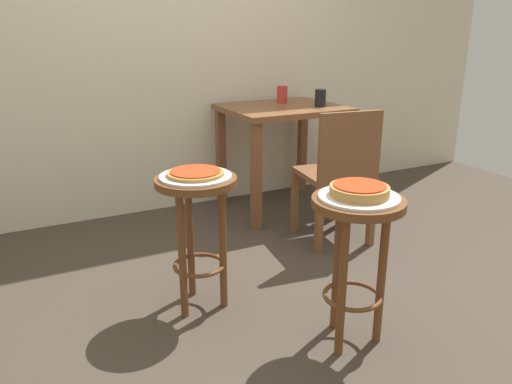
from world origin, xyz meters
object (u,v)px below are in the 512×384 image
object	(u,v)px
dining_table	(282,126)
wooden_chair	(339,171)
serving_plate_middle	(196,176)
stool_foreground	(356,238)
serving_plate_foreground	(359,197)
stool_middle	(197,213)
pizza_middle	(195,173)
pizza_foreground	(359,190)
cup_near_edge	(320,98)
cup_far_edge	(282,94)

from	to	relation	value
dining_table	wooden_chair	bearing A→B (deg)	-90.38
serving_plate_middle	stool_foreground	bearing A→B (deg)	-49.85
serving_plate_foreground	stool_middle	xyz separation A→B (m)	(-0.48, 0.57, -0.18)
stool_middle	wooden_chair	xyz separation A→B (m)	(1.04, 0.33, -0.02)
stool_middle	pizza_middle	distance (m)	0.19
serving_plate_middle	pizza_middle	world-z (taller)	pizza_middle
pizza_foreground	wooden_chair	size ratio (longest dim) A/B	0.28
stool_middle	cup_near_edge	bearing A→B (deg)	35.22
stool_middle	cup_far_edge	xyz separation A→B (m)	(1.12, 1.17, 0.35)
pizza_middle	cup_far_edge	bearing A→B (deg)	46.35
dining_table	cup_near_edge	size ratio (longest dim) A/B	6.77
serving_plate_foreground	stool_middle	size ratio (longest dim) A/B	0.49
stool_middle	serving_plate_middle	distance (m)	0.18
pizza_foreground	stool_middle	world-z (taller)	pizza_foreground
serving_plate_middle	cup_near_edge	bearing A→B (deg)	35.22
cup_far_edge	wooden_chair	bearing A→B (deg)	-95.14
dining_table	wooden_chair	distance (m)	0.73
stool_middle	wooden_chair	distance (m)	1.09
pizza_middle	cup_far_edge	xyz separation A→B (m)	(1.12, 1.17, 0.15)
wooden_chair	serving_plate_middle	bearing A→B (deg)	-162.53
cup_near_edge	wooden_chair	xyz separation A→B (m)	(-0.23, -0.57, -0.36)
serving_plate_middle	wooden_chair	size ratio (longest dim) A/B	0.39
stool_middle	serving_plate_middle	xyz separation A→B (m)	(0.00, 0.00, 0.18)
dining_table	wooden_chair	world-z (taller)	wooden_chair
stool_middle	serving_plate_middle	size ratio (longest dim) A/B	1.99
pizza_middle	cup_far_edge	distance (m)	1.63
serving_plate_middle	dining_table	distance (m)	1.47
stool_middle	pizza_foreground	bearing A→B (deg)	-49.85
serving_plate_middle	cup_far_edge	world-z (taller)	cup_far_edge
wooden_chair	dining_table	bearing A→B (deg)	89.62
stool_foreground	cup_far_edge	distance (m)	1.88
stool_foreground	dining_table	size ratio (longest dim) A/B	0.80
pizza_foreground	pizza_middle	size ratio (longest dim) A/B	0.91
pizza_middle	wooden_chair	size ratio (longest dim) A/B	0.30
serving_plate_middle	wooden_chair	distance (m)	1.11
serving_plate_foreground	serving_plate_middle	world-z (taller)	same
stool_foreground	serving_plate_foreground	size ratio (longest dim) A/B	2.02
serving_plate_middle	pizza_middle	xyz separation A→B (m)	(-0.00, 0.00, 0.02)
cup_near_edge	wooden_chair	world-z (taller)	cup_near_edge
pizza_foreground	cup_near_edge	bearing A→B (deg)	61.56
cup_far_edge	serving_plate_middle	bearing A→B (deg)	-133.65
stool_foreground	cup_near_edge	size ratio (longest dim) A/B	5.41
stool_foreground	dining_table	distance (m)	1.71
pizza_foreground	dining_table	distance (m)	1.70
cup_far_edge	dining_table	bearing A→B (deg)	-118.02
cup_far_edge	cup_near_edge	bearing A→B (deg)	-60.60
stool_foreground	serving_plate_middle	world-z (taller)	serving_plate_middle
cup_near_edge	wooden_chair	bearing A→B (deg)	-111.99
stool_middle	wooden_chair	size ratio (longest dim) A/B	0.77
serving_plate_middle	cup_far_edge	size ratio (longest dim) A/B	2.61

